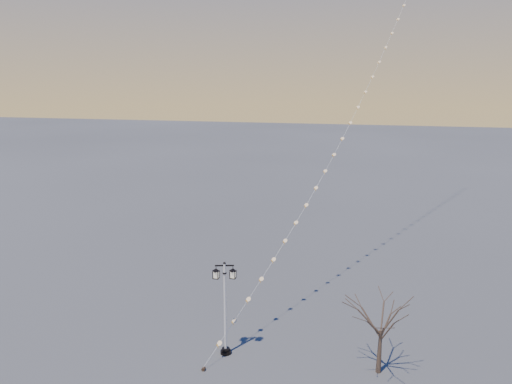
% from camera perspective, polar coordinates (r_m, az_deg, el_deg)
% --- Properties ---
extents(ground, '(300.00, 300.00, 0.00)m').
position_cam_1_polar(ground, '(26.95, -3.83, -20.52)').
color(ground, '#484849').
rests_on(ground, ground).
extents(street_lamp, '(1.35, 0.71, 5.44)m').
position_cam_1_polar(street_lamp, '(27.03, -3.68, -13.05)').
color(street_lamp, black).
rests_on(street_lamp, ground).
extents(bare_tree, '(2.65, 2.65, 4.40)m').
position_cam_1_polar(bare_tree, '(26.18, 14.63, -14.29)').
color(bare_tree, '#413125').
rests_on(bare_tree, ground).
extents(kite_train, '(14.43, 38.27, 32.84)m').
position_cam_1_polar(kite_train, '(40.14, 12.61, 14.78)').
color(kite_train, '#302116').
rests_on(kite_train, ground).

